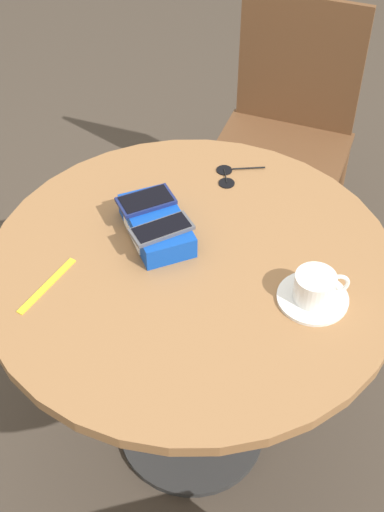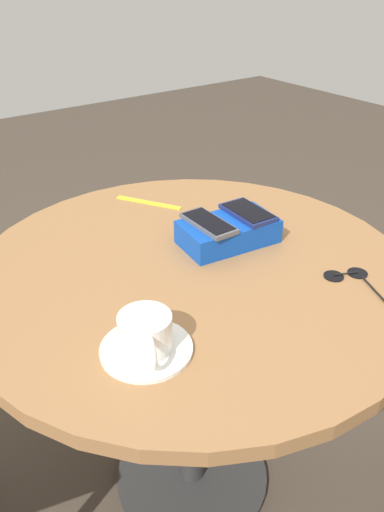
# 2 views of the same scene
# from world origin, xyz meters

# --- Properties ---
(ground_plane) EXTENTS (8.00, 8.00, 0.00)m
(ground_plane) POSITION_xyz_m (0.00, 0.00, 0.00)
(ground_plane) COLOR #42382D
(round_table) EXTENTS (0.95, 0.95, 0.72)m
(round_table) POSITION_xyz_m (0.00, 0.00, 0.60)
(round_table) COLOR #2D2D2D
(round_table) RESTS_ON ground_plane
(phone_box) EXTENTS (0.23, 0.15, 0.05)m
(phone_box) POSITION_xyz_m (-0.12, -0.03, 0.75)
(phone_box) COLOR #0F42AD
(phone_box) RESTS_ON round_table
(phone_navy) EXTENTS (0.08, 0.14, 0.01)m
(phone_navy) POSITION_xyz_m (-0.18, -0.03, 0.78)
(phone_navy) COLOR navy
(phone_navy) RESTS_ON phone_box
(phone_gray) EXTENTS (0.07, 0.14, 0.01)m
(phone_gray) POSITION_xyz_m (-0.07, -0.04, 0.78)
(phone_gray) COLOR #515156
(phone_gray) RESTS_ON phone_box
(saucer) EXTENTS (0.16, 0.16, 0.01)m
(saucer) POSITION_xyz_m (0.22, 0.17, 0.72)
(saucer) COLOR white
(saucer) RESTS_ON round_table
(coffee_cup) EXTENTS (0.09, 0.12, 0.06)m
(coffee_cup) POSITION_xyz_m (0.22, 0.18, 0.76)
(coffee_cup) COLOR white
(coffee_cup) RESTS_ON saucer
(lanyard_strap) EXTENTS (0.11, 0.17, 0.00)m
(lanyard_strap) POSITION_xyz_m (-0.09, -0.31, 0.72)
(lanyard_strap) COLOR yellow
(lanyard_strap) RESTS_ON round_table
(sunglasses) EXTENTS (0.09, 0.14, 0.01)m
(sunglasses) POSITION_xyz_m (-0.23, 0.23, 0.72)
(sunglasses) COLOR black
(sunglasses) RESTS_ON round_table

